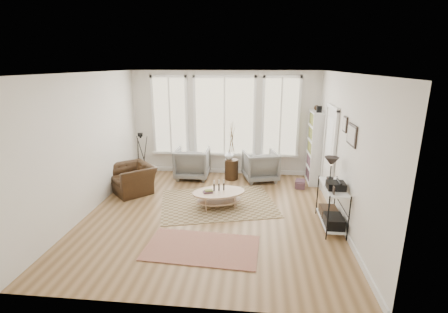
# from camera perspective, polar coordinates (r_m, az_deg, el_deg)

# --- Properties ---
(room) EXTENTS (5.50, 5.54, 2.90)m
(room) POSITION_cam_1_polar(r_m,az_deg,el_deg) (6.51, -2.08, 1.42)
(room) COLOR #9A754C
(room) RESTS_ON ground
(bay_window) EXTENTS (4.14, 0.12, 2.24)m
(bay_window) POSITION_cam_1_polar(r_m,az_deg,el_deg) (9.09, 0.08, 6.78)
(bay_window) COLOR #C7B97E
(bay_window) RESTS_ON ground
(door) EXTENTS (0.09, 1.06, 2.22)m
(door) POSITION_cam_1_polar(r_m,az_deg,el_deg) (7.80, 18.02, 0.79)
(door) COLOR white
(door) RESTS_ON ground
(bookcase) EXTENTS (0.31, 0.85, 2.06)m
(bookcase) POSITION_cam_1_polar(r_m,az_deg,el_deg) (8.84, 15.68, 1.59)
(bookcase) COLOR white
(bookcase) RESTS_ON ground
(low_shelf) EXTENTS (0.38, 1.08, 1.30)m
(low_shelf) POSITION_cam_1_polar(r_m,az_deg,el_deg) (6.62, 18.48, -7.57)
(low_shelf) COLOR white
(low_shelf) RESTS_ON ground
(wall_art) EXTENTS (0.04, 0.88, 0.44)m
(wall_art) POSITION_cam_1_polar(r_m,az_deg,el_deg) (6.30, 21.27, 4.04)
(wall_art) COLOR black
(wall_art) RESTS_ON ground
(rug_main) EXTENTS (2.91, 2.46, 0.01)m
(rug_main) POSITION_cam_1_polar(r_m,az_deg,el_deg) (7.47, -1.08, -8.16)
(rug_main) COLOR brown
(rug_main) RESTS_ON ground
(rug_runner) EXTENTS (1.99, 1.19, 0.01)m
(rug_runner) POSITION_cam_1_polar(r_m,az_deg,el_deg) (5.82, -3.93, -15.67)
(rug_runner) COLOR maroon
(rug_runner) RESTS_ON ground
(coffee_table) EXTENTS (1.33, 1.07, 0.53)m
(coffee_table) POSITION_cam_1_polar(r_m,az_deg,el_deg) (7.18, -0.98, -6.76)
(coffee_table) COLOR tan
(coffee_table) RESTS_ON ground
(armchair_left) EXTENTS (0.92, 0.94, 0.84)m
(armchair_left) POSITION_cam_1_polar(r_m,az_deg,el_deg) (9.01, -5.56, -1.15)
(armchair_left) COLOR slate
(armchair_left) RESTS_ON ground
(armchair_right) EXTENTS (1.05, 1.07, 0.80)m
(armchair_right) POSITION_cam_1_polar(r_m,az_deg,el_deg) (8.84, 6.39, -1.65)
(armchair_right) COLOR slate
(armchair_right) RESTS_ON ground
(side_table) EXTENTS (0.37, 0.37, 1.55)m
(side_table) POSITION_cam_1_polar(r_m,az_deg,el_deg) (8.76, 1.34, 0.66)
(side_table) COLOR #331F10
(side_table) RESTS_ON ground
(vase) EXTENTS (0.31, 0.31, 0.25)m
(vase) POSITION_cam_1_polar(r_m,az_deg,el_deg) (8.83, 0.92, 0.32)
(vase) COLOR silver
(vase) RESTS_ON side_table
(accent_chair) EXTENTS (1.37, 1.37, 0.67)m
(accent_chair) POSITION_cam_1_polar(r_m,az_deg,el_deg) (8.33, -15.79, -3.76)
(accent_chair) COLOR #331F10
(accent_chair) RESTS_ON ground
(tripod_camera) EXTENTS (0.45, 0.45, 1.27)m
(tripod_camera) POSITION_cam_1_polar(r_m,az_deg,el_deg) (9.20, -14.23, -0.16)
(tripod_camera) COLOR black
(tripod_camera) RESTS_ON ground
(book_stack_near) EXTENTS (0.29, 0.34, 0.19)m
(book_stack_near) POSITION_cam_1_polar(r_m,az_deg,el_deg) (8.58, 13.23, -4.70)
(book_stack_near) COLOR brown
(book_stack_near) RESTS_ON ground
(book_stack_far) EXTENTS (0.22, 0.27, 0.17)m
(book_stack_far) POSITION_cam_1_polar(r_m,az_deg,el_deg) (8.53, 13.26, -4.90)
(book_stack_far) COLOR brown
(book_stack_far) RESTS_ON ground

